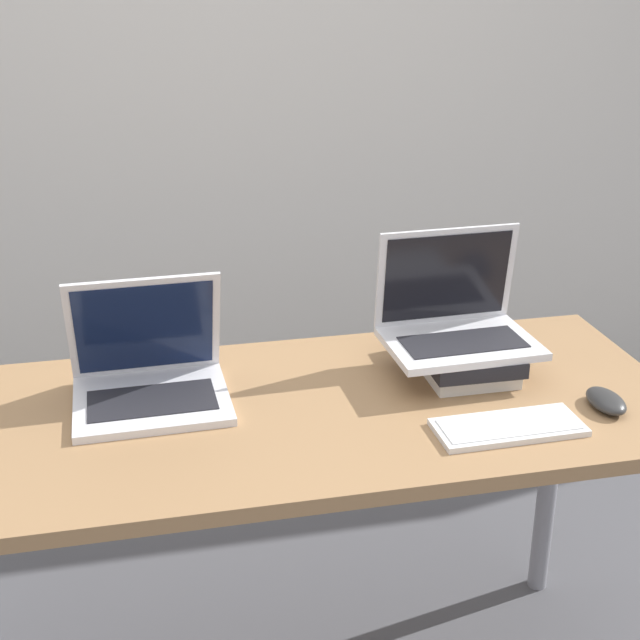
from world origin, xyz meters
name	(u,v)px	position (x,y,z in m)	size (l,w,h in m)	color
wall_back	(212,36)	(0.00, 1.69, 1.35)	(8.00, 0.05, 2.70)	silver
desk	(298,446)	(0.00, 0.32, 0.67)	(1.53, 0.65, 0.77)	#9E754C
laptop_left	(149,376)	(-0.28, 0.42, 0.82)	(0.31, 0.27, 0.25)	silver
book_stack	(463,356)	(0.37, 0.41, 0.80)	(0.19, 0.27, 0.06)	white
laptop_on_books	(456,321)	(0.36, 0.42, 0.88)	(0.31, 0.23, 0.23)	silver
wireless_keyboard	(508,427)	(0.37, 0.15, 0.77)	(0.28, 0.12, 0.01)	white
mouse	(606,401)	(0.59, 0.19, 0.78)	(0.06, 0.11, 0.03)	#2D2D2D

